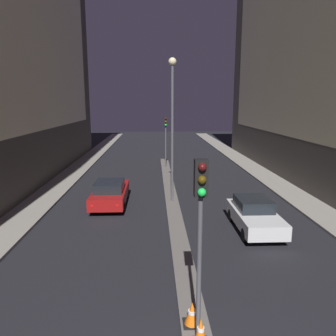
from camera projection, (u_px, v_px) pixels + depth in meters
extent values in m
cube|color=beige|center=(302.00, 23.00, 22.97)|extent=(0.05, 32.63, 16.11)
cube|color=#66605B|center=(171.00, 198.00, 21.45)|extent=(0.81, 29.44, 0.13)
cylinder|color=#4C4C51|center=(199.00, 271.00, 8.18)|extent=(0.12, 0.12, 3.86)
cube|color=black|center=(201.00, 178.00, 7.71)|extent=(0.32, 0.28, 0.90)
sphere|color=#4C0F0F|center=(202.00, 167.00, 7.48)|extent=(0.20, 0.20, 0.20)
sphere|color=#4C380A|center=(202.00, 180.00, 7.54)|extent=(0.20, 0.20, 0.20)
sphere|color=#1EEA4C|center=(202.00, 192.00, 7.60)|extent=(0.20, 0.20, 0.20)
cylinder|color=#4C4C51|center=(166.00, 147.00, 30.86)|extent=(0.12, 0.12, 3.86)
cube|color=black|center=(166.00, 122.00, 30.39)|extent=(0.32, 0.28, 0.90)
sphere|color=#4C0F0F|center=(166.00, 118.00, 30.15)|extent=(0.20, 0.20, 0.20)
sphere|color=#4C380A|center=(166.00, 122.00, 30.21)|extent=(0.20, 0.20, 0.20)
sphere|color=#1EEA4C|center=(166.00, 125.00, 30.27)|extent=(0.20, 0.20, 0.20)
cylinder|color=#4C4C51|center=(172.00, 135.00, 19.67)|extent=(0.16, 0.16, 8.24)
sphere|color=#F9EAB2|center=(172.00, 62.00, 18.83)|extent=(0.46, 0.46, 0.46)
cone|color=orange|center=(201.00, 330.00, 8.35)|extent=(0.35, 0.35, 0.66)
cylinder|color=white|center=(201.00, 329.00, 8.34)|extent=(0.19, 0.19, 0.09)
cube|color=black|center=(192.00, 323.00, 9.12)|extent=(0.51, 0.51, 0.03)
cone|color=orange|center=(192.00, 313.00, 9.06)|extent=(0.42, 0.42, 0.63)
cylinder|color=white|center=(192.00, 312.00, 9.05)|extent=(0.23, 0.23, 0.09)
cube|color=maroon|center=(110.00, 194.00, 20.07)|extent=(1.95, 4.77, 0.69)
cube|color=black|center=(109.00, 186.00, 19.60)|extent=(1.66, 2.14, 0.55)
cube|color=red|center=(92.00, 206.00, 17.70)|extent=(0.14, 0.04, 0.10)
cube|color=red|center=(117.00, 206.00, 17.76)|extent=(0.14, 0.04, 0.10)
cylinder|color=black|center=(100.00, 193.00, 21.55)|extent=(0.22, 0.64, 0.64)
cylinder|color=black|center=(127.00, 193.00, 21.62)|extent=(0.22, 0.64, 0.64)
cylinder|color=black|center=(92.00, 207.00, 18.66)|extent=(0.22, 0.64, 0.64)
cylinder|color=black|center=(122.00, 207.00, 18.73)|extent=(0.22, 0.64, 0.64)
cube|color=silver|center=(255.00, 218.00, 16.03)|extent=(1.89, 4.30, 0.67)
cube|color=black|center=(253.00, 204.00, 16.23)|extent=(1.61, 1.94, 0.56)
cube|color=red|center=(231.00, 204.00, 18.10)|extent=(0.14, 0.04, 0.10)
cube|color=red|center=(255.00, 203.00, 18.16)|extent=(0.14, 0.04, 0.10)
cylinder|color=black|center=(231.00, 215.00, 17.37)|extent=(0.22, 0.64, 0.64)
cylinder|color=black|center=(262.00, 215.00, 17.44)|extent=(0.22, 0.64, 0.64)
cylinder|color=black|center=(245.00, 235.00, 14.76)|extent=(0.22, 0.64, 0.64)
cylinder|color=black|center=(281.00, 235.00, 14.83)|extent=(0.22, 0.64, 0.64)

